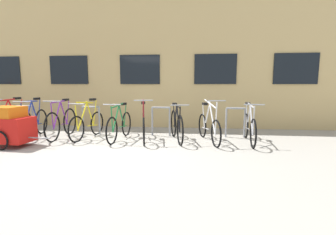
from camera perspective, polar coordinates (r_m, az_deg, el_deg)
The scene contains 13 objects.
ground_plane at distance 5.18m, azimuth -14.02°, elevation -8.31°, with size 42.00×42.00×0.00m, color #9E998E.
storefront_building at distance 11.01m, azimuth -3.19°, elevation 13.04°, with size 28.00×5.98×4.83m.
bike_rack at distance 6.89m, azimuth -9.92°, elevation -0.07°, with size 6.53×0.05×0.81m.
bicycle_silver at distance 6.28m, azimuth 18.47°, elevation -2.13°, with size 0.44×1.77×1.00m.
bicycle_white at distance 6.12m, azimuth 9.49°, elevation -2.13°, with size 0.57×1.70×1.08m.
bicycle_red at distance 7.76m, azimuth -32.95°, elevation -1.04°, with size 0.44×1.73×1.08m.
bicycle_yellow at distance 6.79m, azimuth -18.32°, elevation -1.41°, with size 0.44×1.64×1.05m.
bicycle_purple at distance 7.07m, azimuth -23.61°, elevation -1.08°, with size 0.44×1.71×1.04m.
bicycle_maroon at distance 6.20m, azimuth -5.73°, elevation -1.88°, with size 0.51×1.62×1.08m.
bicycle_green at distance 6.40m, azimuth -11.23°, elevation -1.75°, with size 0.44×1.69×0.97m.
bicycle_blue at distance 7.51m, azimuth -29.07°, elevation -1.02°, with size 0.44×1.70×1.06m.
bicycle_black at distance 6.16m, azimuth 2.00°, elevation -1.79°, with size 0.54×1.67×0.97m.
bike_trailer at distance 6.60m, azimuth -33.06°, elevation -1.66°, with size 1.47×0.73×0.93m.
Camera 1 is at (1.74, -4.66, 1.42)m, focal length 26.06 mm.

